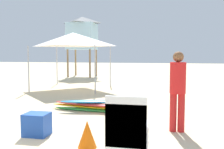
% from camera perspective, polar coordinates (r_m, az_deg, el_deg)
% --- Properties ---
extents(stacked_plastic_chairs, '(0.48, 0.48, 1.11)m').
position_cam_1_polar(stacked_plastic_chairs, '(3.16, 3.39, -12.71)').
color(stacked_plastic_chairs, white).
rests_on(stacked_plastic_chairs, ground).
extents(surfboard_pile, '(2.60, 0.71, 0.32)m').
position_cam_1_polar(surfboard_pile, '(7.16, -4.02, -6.96)').
color(surfboard_pile, green).
rests_on(surfboard_pile, ground).
extents(lifeguard_near_right, '(0.32, 0.32, 1.64)m').
position_cam_1_polar(lifeguard_near_right, '(5.36, 14.38, -2.52)').
color(lifeguard_near_right, red).
rests_on(lifeguard_near_right, ground).
extents(popup_canopy, '(2.90, 2.90, 2.54)m').
position_cam_1_polar(popup_canopy, '(11.81, -8.67, 7.68)').
color(popup_canopy, '#B2B2B7').
rests_on(popup_canopy, ground).
extents(lifeguard_tower, '(1.98, 1.98, 4.13)m').
position_cam_1_polar(lifeguard_tower, '(18.11, -6.65, 9.12)').
color(lifeguard_tower, olive).
rests_on(lifeguard_tower, ground).
extents(traffic_cone_near, '(0.32, 0.32, 0.46)m').
position_cam_1_polar(traffic_cone_near, '(4.49, -5.53, -13.05)').
color(traffic_cone_near, orange).
rests_on(traffic_cone_near, ground).
extents(cooler_box, '(0.46, 0.40, 0.44)m').
position_cam_1_polar(cooler_box, '(5.30, -16.35, -10.57)').
color(cooler_box, blue).
rests_on(cooler_box, ground).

